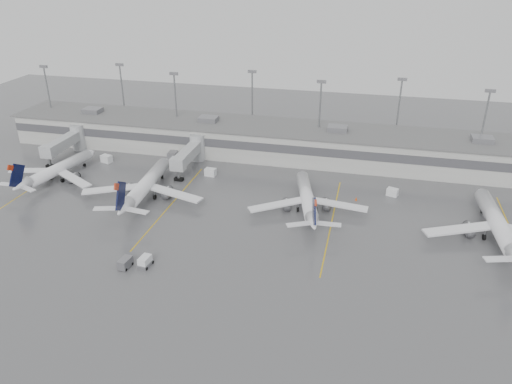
% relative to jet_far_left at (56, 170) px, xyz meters
% --- Properties ---
extents(ground, '(260.00, 260.00, 0.00)m').
position_rel_jet_far_left_xyz_m(ground, '(49.04, -29.36, -2.75)').
color(ground, '#504F52').
rests_on(ground, ground).
extents(terminal, '(152.00, 17.00, 9.45)m').
position_rel_jet_far_left_xyz_m(terminal, '(49.04, 28.62, 1.42)').
color(terminal, '#AAAAA5').
rests_on(terminal, ground).
extents(light_masts, '(142.40, 8.00, 20.60)m').
position_rel_jet_far_left_xyz_m(light_masts, '(49.04, 34.39, 9.27)').
color(light_masts, gray).
rests_on(light_masts, ground).
extents(jet_bridge_left, '(4.00, 17.20, 7.00)m').
position_rel_jet_far_left_xyz_m(jet_bridge_left, '(-6.46, 16.36, 1.12)').
color(jet_bridge_left, '#9FA1A4').
rests_on(jet_bridge_left, ground).
extents(jet_bridge_right, '(4.00, 17.20, 7.00)m').
position_rel_jet_far_left_xyz_m(jet_bridge_right, '(28.54, 16.36, 1.12)').
color(jet_bridge_right, '#9FA1A4').
rests_on(jet_bridge_right, ground).
extents(stand_markings, '(105.25, 40.00, 0.01)m').
position_rel_jet_far_left_xyz_m(stand_markings, '(49.04, -5.36, -2.75)').
color(stand_markings, gold).
rests_on(stand_markings, ground).
extents(jet_far_left, '(24.08, 27.21, 8.86)m').
position_rel_jet_far_left_xyz_m(jet_far_left, '(0.00, 0.00, 0.00)').
color(jet_far_left, white).
rests_on(jet_far_left, ground).
extents(jet_mid_left, '(27.62, 31.05, 10.04)m').
position_rel_jet_far_left_xyz_m(jet_mid_left, '(24.88, -3.78, 0.37)').
color(jet_mid_left, white).
rests_on(jet_mid_left, ground).
extents(jet_mid_right, '(24.56, 27.87, 9.18)m').
position_rel_jet_far_left_xyz_m(jet_mid_right, '(60.83, -1.59, 0.10)').
color(jet_mid_right, white).
rests_on(jet_mid_right, ground).
extents(jet_far_right, '(28.29, 31.79, 10.28)m').
position_rel_jet_far_left_xyz_m(jet_far_right, '(97.75, -4.91, 0.44)').
color(jet_far_right, white).
rests_on(jet_far_right, ground).
extents(baggage_tug, '(2.17, 3.10, 1.89)m').
position_rel_jet_far_left_xyz_m(baggage_tug, '(36.30, -29.01, -2.02)').
color(baggage_tug, white).
rests_on(baggage_tug, ground).
extents(baggage_cart, '(1.86, 2.92, 1.78)m').
position_rel_jet_far_left_xyz_m(baggage_cart, '(33.10, -30.21, -1.82)').
color(baggage_cart, slate).
rests_on(baggage_cart, ground).
extents(gse_uld_a, '(3.14, 2.53, 1.94)m').
position_rel_jet_far_left_xyz_m(gse_uld_a, '(5.79, 13.23, -1.79)').
color(gse_uld_a, white).
rests_on(gse_uld_a, ground).
extents(gse_uld_b, '(2.77, 1.98, 1.86)m').
position_rel_jet_far_left_xyz_m(gse_uld_b, '(35.06, 11.24, -1.82)').
color(gse_uld_b, white).
rests_on(gse_uld_b, ground).
extents(gse_uld_c, '(2.81, 2.31, 1.71)m').
position_rel_jet_far_left_xyz_m(gse_uld_c, '(78.61, 10.20, -1.90)').
color(gse_uld_c, white).
rests_on(gse_uld_c, ground).
extents(gse_loader, '(2.35, 3.55, 2.14)m').
position_rel_jet_far_left_xyz_m(gse_loader, '(21.93, 19.27, -1.69)').
color(gse_loader, slate).
rests_on(gse_loader, ground).
extents(cone_a, '(0.44, 0.44, 0.70)m').
position_rel_jet_far_left_xyz_m(cone_a, '(-4.22, 8.96, -2.41)').
color(cone_a, '#EE4705').
rests_on(cone_a, ground).
extents(cone_b, '(0.45, 0.45, 0.72)m').
position_rel_jet_far_left_xyz_m(cone_b, '(21.75, 9.20, -2.40)').
color(cone_b, '#EE4705').
rests_on(cone_b, ground).
extents(cone_c, '(0.50, 0.50, 0.79)m').
position_rel_jet_far_left_xyz_m(cone_c, '(70.80, 5.86, -2.36)').
color(cone_c, '#EE4705').
rests_on(cone_c, ground).
extents(cone_d, '(0.38, 0.38, 0.60)m').
position_rel_jet_far_left_xyz_m(cone_d, '(98.12, 4.56, -2.45)').
color(cone_d, '#EE4705').
rests_on(cone_d, ground).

